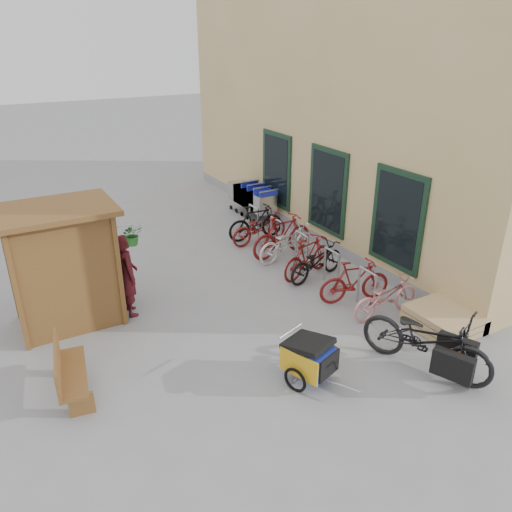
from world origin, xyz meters
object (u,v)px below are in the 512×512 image
pallet_stack (441,320)px  bench (67,371)px  child_trailer (310,357)px  bike_4 (287,242)px  bike_6 (259,227)px  bike_2 (317,261)px  cargo_bike (427,340)px  bike_7 (256,222)px  bike_0 (386,296)px  kiosk (56,251)px  bike_1 (355,281)px  bike_5 (282,236)px  person_kiosk (127,275)px  shopping_carts (252,196)px  bike_3 (308,257)px

pallet_stack → bench: 6.86m
child_trailer → bike_4: bike_4 is taller
child_trailer → bike_6: bike_6 is taller
child_trailer → bike_2: 3.83m
cargo_bike → bike_7: (0.44, 6.63, -0.09)m
bench → bike_2: bearing=22.8°
child_trailer → bike_0: 2.73m
kiosk → child_trailer: (3.15, -3.87, -1.10)m
bike_2 → bike_1: bearing=170.8°
bike_5 → person_kiosk: bearing=96.9°
bike_6 → cargo_bike: bearing=173.1°
bike_1 → bike_4: 2.59m
kiosk → bench: kiosk is taller
person_kiosk → bike_5: size_ratio=0.95×
shopping_carts → cargo_bike: 8.43m
kiosk → bike_6: (5.41, 1.73, -1.10)m
kiosk → bike_1: bearing=-21.1°
bench → pallet_stack: bearing=-4.5°
bike_3 → person_kiosk: bearing=69.9°
cargo_bike → bike_3: size_ratio=1.47×
person_kiosk → bike_3: person_kiosk is taller
cargo_bike → bike_4: cargo_bike is taller
child_trailer → bike_4: bearing=42.4°
bike_2 → bike_5: bike_5 is taller
cargo_bike → bike_5: cargo_bike is taller
child_trailer → bench: bearing=137.0°
child_trailer → cargo_bike: 2.03m
cargo_bike → bike_0: cargo_bike is taller
bike_0 → bike_1: bearing=12.5°
bike_3 → cargo_bike: bearing=159.9°
kiosk → bike_2: 5.66m
shopping_carts → bike_0: shopping_carts is taller
bike_1 → bike_2: bearing=17.0°
bike_5 → bike_6: bearing=-1.2°
kiosk → bike_7: kiosk is taller
shopping_carts → bike_6: size_ratio=1.25×
cargo_bike → bike_2: size_ratio=1.43×
bike_4 → bike_5: bike_5 is taller
person_kiosk → bike_1: (4.33, -1.88, -0.39)m
bike_5 → child_trailer: bearing=147.3°
bike_3 → bike_7: bearing=-17.1°
bike_2 → bike_5: size_ratio=0.91×
person_kiosk → bike_0: (4.50, -2.65, -0.44)m
bike_2 → child_trailer: bearing=131.0°
child_trailer → person_kiosk: 4.12m
kiosk → bike_0: kiosk is taller
person_kiosk → bike_0: 5.24m
bench → bike_0: bench is taller
child_trailer → shopping_carts: bearing=48.3°
kiosk → bike_6: bearing=17.7°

